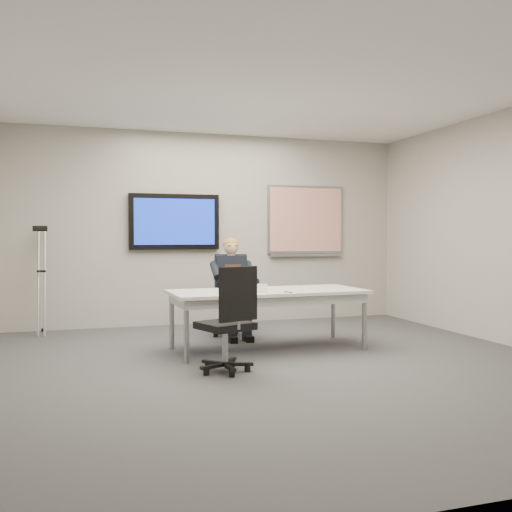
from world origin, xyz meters
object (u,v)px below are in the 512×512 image
object	(u,v)px
office_chair_far	(230,310)
seated_person	(234,298)
laptop	(245,283)
office_chair_near	(228,340)
conference_table	(268,297)

from	to	relation	value
office_chair_far	seated_person	distance (m)	0.30
office_chair_far	laptop	distance (m)	0.91
seated_person	office_chair_near	bearing A→B (deg)	-101.79
office_chair_far	office_chair_near	world-z (taller)	office_chair_far
conference_table	laptop	distance (m)	0.35
office_chair_far	office_chair_near	xyz separation A→B (m)	(-0.56, -2.01, -0.01)
office_chair_near	seated_person	world-z (taller)	seated_person
seated_person	conference_table	bearing A→B (deg)	-72.75
office_chair_near	laptop	world-z (taller)	office_chair_near
seated_person	laptop	world-z (taller)	seated_person
office_chair_far	laptop	bearing A→B (deg)	-75.36
office_chair_far	seated_person	xyz separation A→B (m)	(-0.01, -0.24, 0.18)
laptop	conference_table	bearing A→B (deg)	-73.45
office_chair_far	laptop	size ratio (longest dim) A/B	2.34
office_chair_far	office_chair_near	bearing A→B (deg)	-87.89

